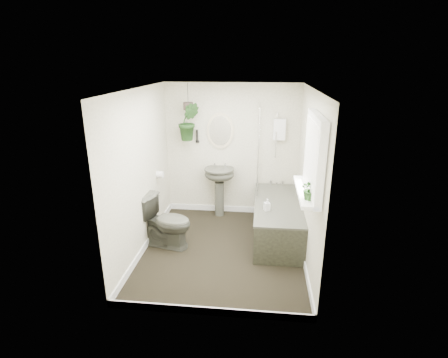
# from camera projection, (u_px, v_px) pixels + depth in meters

# --- Properties ---
(floor) EXTENTS (2.30, 2.80, 0.02)m
(floor) POSITION_uv_depth(u_px,v_px,m) (223.00, 250.00, 5.13)
(floor) COLOR black
(floor) RESTS_ON ground
(ceiling) EXTENTS (2.30, 2.80, 0.02)m
(ceiling) POSITION_uv_depth(u_px,v_px,m) (223.00, 88.00, 4.38)
(ceiling) COLOR white
(ceiling) RESTS_ON ground
(wall_back) EXTENTS (2.30, 0.02, 2.30)m
(wall_back) POSITION_uv_depth(u_px,v_px,m) (232.00, 150.00, 6.09)
(wall_back) COLOR silver
(wall_back) RESTS_ON ground
(wall_front) EXTENTS (2.30, 0.02, 2.30)m
(wall_front) POSITION_uv_depth(u_px,v_px,m) (207.00, 220.00, 3.43)
(wall_front) COLOR silver
(wall_front) RESTS_ON ground
(wall_left) EXTENTS (0.02, 2.80, 2.30)m
(wall_left) POSITION_uv_depth(u_px,v_px,m) (140.00, 173.00, 4.88)
(wall_left) COLOR silver
(wall_left) RESTS_ON ground
(wall_right) EXTENTS (0.02, 2.80, 2.30)m
(wall_right) POSITION_uv_depth(u_px,v_px,m) (309.00, 179.00, 4.64)
(wall_right) COLOR silver
(wall_right) RESTS_ON ground
(skirting) EXTENTS (2.30, 2.80, 0.10)m
(skirting) POSITION_uv_depth(u_px,v_px,m) (223.00, 247.00, 5.11)
(skirting) COLOR white
(skirting) RESTS_ON floor
(bathtub) EXTENTS (0.72, 1.72, 0.58)m
(bathtub) POSITION_uv_depth(u_px,v_px,m) (277.00, 220.00, 5.43)
(bathtub) COLOR #424339
(bathtub) RESTS_ON floor
(bath_screen) EXTENTS (0.04, 0.72, 1.40)m
(bath_screen) POSITION_uv_depth(u_px,v_px,m) (259.00, 150.00, 5.60)
(bath_screen) COLOR silver
(bath_screen) RESTS_ON bathtub
(shower_box) EXTENTS (0.20, 0.10, 0.35)m
(shower_box) POSITION_uv_depth(u_px,v_px,m) (279.00, 129.00, 5.81)
(shower_box) COLOR white
(shower_box) RESTS_ON wall_back
(oval_mirror) EXTENTS (0.46, 0.03, 0.62)m
(oval_mirror) POSITION_uv_depth(u_px,v_px,m) (220.00, 131.00, 5.95)
(oval_mirror) COLOR beige
(oval_mirror) RESTS_ON wall_back
(wall_sconce) EXTENTS (0.04, 0.04, 0.22)m
(wall_sconce) POSITION_uv_depth(u_px,v_px,m) (197.00, 136.00, 6.02)
(wall_sconce) COLOR black
(wall_sconce) RESTS_ON wall_back
(toilet_roll_holder) EXTENTS (0.11, 0.11, 0.11)m
(toilet_roll_holder) POSITION_uv_depth(u_px,v_px,m) (160.00, 174.00, 5.61)
(toilet_roll_holder) COLOR white
(toilet_roll_holder) RESTS_ON wall_left
(window_recess) EXTENTS (0.08, 1.00, 0.90)m
(window_recess) POSITION_uv_depth(u_px,v_px,m) (314.00, 156.00, 3.83)
(window_recess) COLOR white
(window_recess) RESTS_ON wall_right
(window_sill) EXTENTS (0.18, 1.00, 0.04)m
(window_sill) POSITION_uv_depth(u_px,v_px,m) (305.00, 191.00, 3.97)
(window_sill) COLOR white
(window_sill) RESTS_ON wall_right
(window_blinds) EXTENTS (0.01, 0.86, 0.76)m
(window_blinds) POSITION_uv_depth(u_px,v_px,m) (310.00, 156.00, 3.83)
(window_blinds) COLOR white
(window_blinds) RESTS_ON wall_right
(toilet) EXTENTS (0.85, 0.60, 0.78)m
(toilet) POSITION_uv_depth(u_px,v_px,m) (166.00, 221.00, 5.15)
(toilet) COLOR #424339
(toilet) RESTS_ON floor
(pedestal_sink) EXTENTS (0.55, 0.48, 0.88)m
(pedestal_sink) POSITION_uv_depth(u_px,v_px,m) (219.00, 192.00, 6.15)
(pedestal_sink) COLOR #424339
(pedestal_sink) RESTS_ON floor
(sill_plant) EXTENTS (0.23, 0.20, 0.23)m
(sill_plant) POSITION_uv_depth(u_px,v_px,m) (310.00, 189.00, 3.65)
(sill_plant) COLOR black
(sill_plant) RESTS_ON window_sill
(hanging_plant) EXTENTS (0.40, 0.34, 0.63)m
(hanging_plant) POSITION_uv_depth(u_px,v_px,m) (189.00, 122.00, 5.78)
(hanging_plant) COLOR black
(hanging_plant) RESTS_ON ceiling
(soap_bottle) EXTENTS (0.10, 0.10, 0.17)m
(soap_bottle) POSITION_uv_depth(u_px,v_px,m) (267.00, 205.00, 5.03)
(soap_bottle) COLOR black
(soap_bottle) RESTS_ON bathtub
(hanging_pot) EXTENTS (0.16, 0.16, 0.12)m
(hanging_pot) POSITION_uv_depth(u_px,v_px,m) (188.00, 106.00, 5.69)
(hanging_pot) COLOR #3E312C
(hanging_pot) RESTS_ON ceiling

